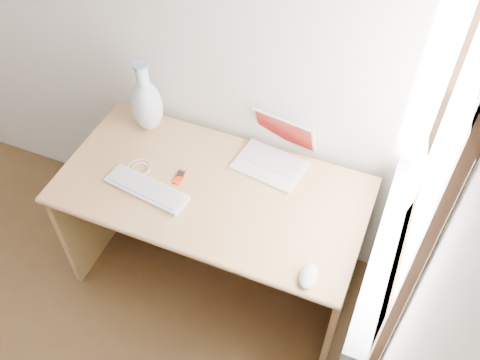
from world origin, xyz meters
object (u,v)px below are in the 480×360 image
at_px(laptop, 273,153).
at_px(external_keyboard, 146,189).
at_px(vase, 147,104).
at_px(desk, 220,204).

xyz_separation_m(laptop, external_keyboard, (-0.44, -0.37, -0.04)).
distance_m(laptop, vase, 0.62).
bearing_deg(vase, external_keyboard, -64.00).
height_order(laptop, external_keyboard, laptop).
height_order(desk, external_keyboard, external_keyboard).
xyz_separation_m(external_keyboard, vase, (-0.17, 0.35, 0.14)).
distance_m(desk, laptop, 0.35).
bearing_deg(external_keyboard, laptop, 47.96).
bearing_deg(desk, laptop, 43.10).
relative_size(external_keyboard, vase, 1.06).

